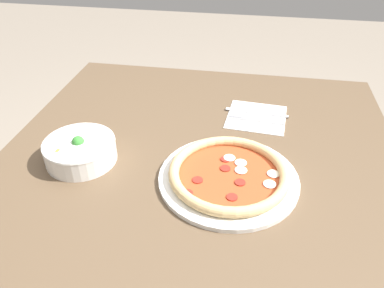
{
  "coord_description": "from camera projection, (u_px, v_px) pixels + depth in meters",
  "views": [
    {
      "loc": [
        -0.82,
        -0.12,
        1.38
      ],
      "look_at": [
        0.0,
        0.02,
        0.79
      ],
      "focal_mm": 35.0,
      "sensor_mm": 36.0,
      "label": 1
    }
  ],
  "objects": [
    {
      "name": "fork",
      "position": [
        257.0,
        121.0,
        1.15
      ],
      "size": [
        0.03,
        0.17,
        0.0
      ],
      "rotation": [
        0.0,
        0.0,
        1.48
      ],
      "color": "silver",
      "rests_on": "napkin"
    },
    {
      "name": "napkin",
      "position": [
        256.0,
        117.0,
        1.18
      ],
      "size": [
        0.19,
        0.19,
        0.0
      ],
      "color": "white",
      "rests_on": "dining_table"
    },
    {
      "name": "dining_table",
      "position": [
        200.0,
        180.0,
        1.09
      ],
      "size": [
        1.07,
        1.09,
        0.77
      ],
      "color": "brown",
      "rests_on": "ground_plane"
    },
    {
      "name": "pizza",
      "position": [
        229.0,
        175.0,
        0.92
      ],
      "size": [
        0.35,
        0.35,
        0.04
      ],
      "color": "white",
      "rests_on": "dining_table"
    },
    {
      "name": "knife",
      "position": [
        259.0,
        113.0,
        1.19
      ],
      "size": [
        0.03,
        0.2,
        0.01
      ],
      "rotation": [
        0.0,
        0.0,
        1.48
      ],
      "color": "silver",
      "rests_on": "napkin"
    },
    {
      "name": "bowl",
      "position": [
        80.0,
        149.0,
        0.98
      ],
      "size": [
        0.19,
        0.19,
        0.08
      ],
      "color": "white",
      "rests_on": "dining_table"
    }
  ]
}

